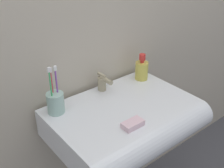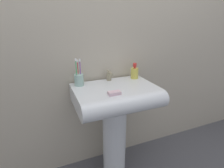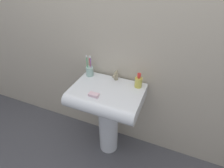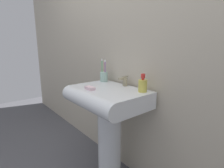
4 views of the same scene
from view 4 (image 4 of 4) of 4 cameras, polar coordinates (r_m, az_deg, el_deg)
wall_back at (r=1.55m, az=6.41°, el=13.28°), size 5.00×0.05×2.40m
sink_pedestal at (r=1.61m, az=-0.80°, el=-18.33°), size 0.20×0.20×0.70m
sink_basin at (r=1.41m, az=-2.42°, el=-4.33°), size 0.64×0.47×0.13m
faucet at (r=1.50m, az=4.04°, el=0.98°), size 0.04×0.10×0.08m
toothbrush_cup at (r=1.69m, az=-2.67°, el=2.51°), size 0.07×0.07×0.22m
soap_bottle at (r=1.33m, az=9.99°, el=-0.34°), size 0.07×0.07×0.14m
bar_soap at (r=1.39m, az=-7.22°, el=-1.37°), size 0.09×0.05×0.02m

